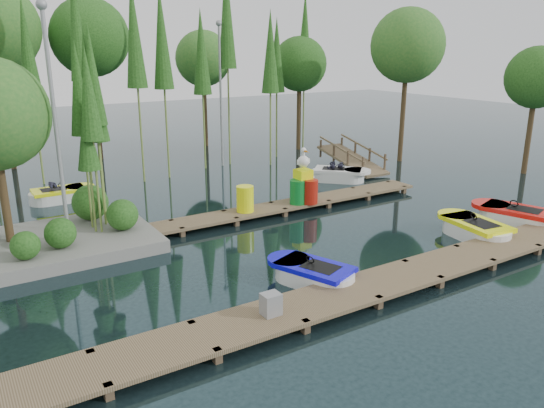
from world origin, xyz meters
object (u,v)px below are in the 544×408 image
utility_cabinet (271,304)px  drum_cluster (304,186)px  yellow_barrel (245,199)px  island (24,148)px  boat_yellow_far (60,195)px  boat_blue (312,275)px  boat_red (515,217)px

utility_cabinet → drum_cluster: drum_cluster is taller
yellow_barrel → island: bearing=173.5°
boat_yellow_far → yellow_barrel: yellow_barrel is taller
island → yellow_barrel: size_ratio=7.20×
island → drum_cluster: 9.72m
boat_blue → utility_cabinet: bearing=-169.2°
island → drum_cluster: island is taller
boat_yellow_far → utility_cabinet: bearing=-61.7°
utility_cabinet → drum_cluster: bearing=49.9°
utility_cabinet → yellow_barrel: bearing=65.0°
boat_yellow_far → yellow_barrel: bearing=-29.1°
boat_red → yellow_barrel: size_ratio=3.36×
island → utility_cabinet: island is taller
island → boat_yellow_far: island is taller
boat_yellow_far → boat_blue: bearing=-51.0°
boat_blue → yellow_barrel: bearing=57.3°
utility_cabinet → yellow_barrel: 7.73m
boat_red → boat_yellow_far: size_ratio=1.23×
drum_cluster → boat_red: bearing=-45.6°
utility_cabinet → yellow_barrel: (3.26, 7.00, 0.22)m
boat_blue → utility_cabinet: (-2.12, -1.33, 0.30)m
drum_cluster → island: bearing=174.3°
island → boat_red: island is taller
utility_cabinet → drum_cluster: 8.95m
boat_blue → boat_red: (8.92, 0.14, 0.03)m
island → utility_cabinet: 8.99m
boat_yellow_far → drum_cluster: bearing=-18.7°
utility_cabinet → yellow_barrel: size_ratio=0.54×
island → boat_red: size_ratio=2.14×
boat_yellow_far → yellow_barrel: size_ratio=2.72×
boat_blue → boat_yellow_far: 12.34m
island → drum_cluster: bearing=-5.7°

